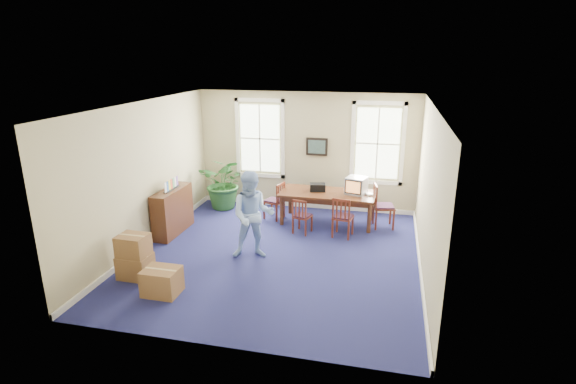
% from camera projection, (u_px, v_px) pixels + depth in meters
% --- Properties ---
extents(floor, '(6.50, 6.50, 0.00)m').
position_uv_depth(floor, '(277.00, 255.00, 9.69)').
color(floor, navy).
rests_on(floor, ground).
extents(ceiling, '(6.50, 6.50, 0.00)m').
position_uv_depth(ceiling, '(276.00, 105.00, 8.74)').
color(ceiling, white).
rests_on(ceiling, ground).
extents(wall_back, '(6.50, 0.00, 6.50)m').
position_uv_depth(wall_back, '(306.00, 151.00, 12.24)').
color(wall_back, tan).
rests_on(wall_back, ground).
extents(wall_front, '(6.50, 0.00, 6.50)m').
position_uv_depth(wall_front, '(219.00, 248.00, 6.19)').
color(wall_front, tan).
rests_on(wall_front, ground).
extents(wall_left, '(0.00, 6.50, 6.50)m').
position_uv_depth(wall_left, '(145.00, 175.00, 9.86)').
color(wall_left, tan).
rests_on(wall_left, ground).
extents(wall_right, '(0.00, 6.50, 6.50)m').
position_uv_depth(wall_right, '(429.00, 194.00, 8.57)').
color(wall_right, tan).
rests_on(wall_right, ground).
extents(baseboard_back, '(6.00, 0.04, 0.12)m').
position_uv_depth(baseboard_back, '(305.00, 205.00, 12.67)').
color(baseboard_back, white).
rests_on(baseboard_back, ground).
extents(baseboard_left, '(0.04, 6.50, 0.12)m').
position_uv_depth(baseboard_left, '(152.00, 240.00, 10.31)').
color(baseboard_left, white).
rests_on(baseboard_left, ground).
extents(baseboard_right, '(0.04, 6.50, 0.12)m').
position_uv_depth(baseboard_right, '(420.00, 266.00, 9.04)').
color(baseboard_right, white).
rests_on(baseboard_right, ground).
extents(window_left, '(1.40, 0.12, 2.20)m').
position_uv_depth(window_left, '(260.00, 139.00, 12.41)').
color(window_left, white).
rests_on(window_left, ground).
extents(window_right, '(1.40, 0.12, 2.20)m').
position_uv_depth(window_right, '(378.00, 144.00, 11.72)').
color(window_right, white).
rests_on(window_right, ground).
extents(wall_picture, '(0.58, 0.06, 0.48)m').
position_uv_depth(wall_picture, '(317.00, 147.00, 12.08)').
color(wall_picture, black).
rests_on(wall_picture, ground).
extents(conference_table, '(2.40, 1.13, 0.81)m').
position_uv_depth(conference_table, '(327.00, 207.00, 11.43)').
color(conference_table, '#4A2614').
rests_on(conference_table, ground).
extents(crt_tv, '(0.59, 0.62, 0.42)m').
position_uv_depth(crt_tv, '(356.00, 185.00, 11.14)').
color(crt_tv, '#B7B7BC').
rests_on(crt_tv, conference_table).
extents(game_console, '(0.20, 0.22, 0.04)m').
position_uv_depth(game_console, '(369.00, 194.00, 11.08)').
color(game_console, white).
rests_on(game_console, conference_table).
extents(equipment_bag, '(0.43, 0.32, 0.19)m').
position_uv_depth(equipment_bag, '(318.00, 187.00, 11.39)').
color(equipment_bag, black).
rests_on(equipment_bag, conference_table).
extents(chair_near_left, '(0.48, 0.48, 0.88)m').
position_uv_depth(chair_near_left, '(303.00, 216.00, 10.77)').
color(chair_near_left, maroon).
rests_on(chair_near_left, ground).
extents(chair_near_right, '(0.51, 0.51, 0.99)m').
position_uv_depth(chair_near_right, '(343.00, 216.00, 10.54)').
color(chair_near_right, maroon).
rests_on(chair_near_right, ground).
extents(chair_end_left, '(0.55, 0.55, 0.98)m').
position_uv_depth(chair_end_left, '(274.00, 200.00, 11.70)').
color(chair_end_left, maroon).
rests_on(chair_end_left, ground).
extents(chair_end_right, '(0.58, 0.58, 1.10)m').
position_uv_depth(chair_end_right, '(384.00, 206.00, 11.08)').
color(chair_end_right, maroon).
rests_on(chair_end_right, ground).
extents(man, '(1.07, 0.92, 1.88)m').
position_uv_depth(man, '(253.00, 215.00, 9.34)').
color(man, '#9BBEF5').
rests_on(man, ground).
extents(credenza, '(0.42, 1.39, 1.09)m').
position_uv_depth(credenza, '(173.00, 211.00, 10.74)').
color(credenza, '#4A2614').
rests_on(credenza, ground).
extents(brochure_rack, '(0.26, 0.60, 0.26)m').
position_uv_depth(brochure_rack, '(171.00, 184.00, 10.53)').
color(brochure_rack, '#99999E').
rests_on(brochure_rack, credenza).
extents(potted_plant, '(1.34, 1.18, 1.47)m').
position_uv_depth(potted_plant, '(225.00, 183.00, 12.41)').
color(potted_plant, '#215120').
rests_on(potted_plant, ground).
extents(cardboard_boxes, '(1.69, 1.69, 0.92)m').
position_uv_depth(cardboard_boxes, '(148.00, 254.00, 8.68)').
color(cardboard_boxes, olive).
rests_on(cardboard_boxes, ground).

